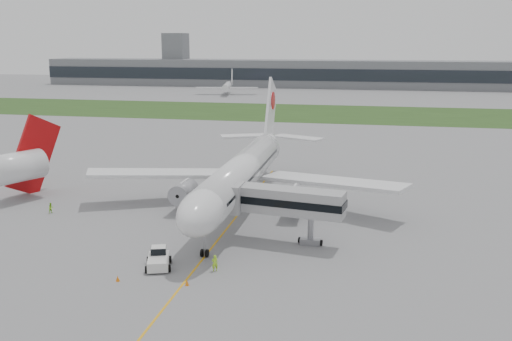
% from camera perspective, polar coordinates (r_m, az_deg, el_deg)
% --- Properties ---
extents(ground, '(600.00, 600.00, 0.00)m').
position_cam_1_polar(ground, '(80.05, -2.07, -4.75)').
color(ground, gray).
rests_on(ground, ground).
extents(apron_markings, '(70.00, 70.00, 0.04)m').
position_cam_1_polar(apron_markings, '(75.44, -2.97, -5.88)').
color(apron_markings, orange).
rests_on(apron_markings, ground).
extents(grass_strip, '(600.00, 50.00, 0.02)m').
position_cam_1_polar(grass_strip, '(196.43, 6.25, 5.74)').
color(grass_strip, '#28451A').
rests_on(grass_strip, ground).
extents(terminal_building, '(320.00, 22.30, 14.00)m').
position_cam_1_polar(terminal_building, '(304.98, 8.29, 9.53)').
color(terminal_building, gray).
rests_on(terminal_building, ground).
extents(control_tower, '(12.00, 12.00, 56.00)m').
position_cam_1_polar(control_tower, '(325.54, -7.92, 8.52)').
color(control_tower, gray).
rests_on(control_tower, ground).
extents(airliner, '(48.13, 53.95, 17.88)m').
position_cam_1_polar(airliner, '(83.13, -1.31, -0.03)').
color(airliner, white).
rests_on(airliner, ground).
extents(pushback_tug, '(3.65, 4.49, 2.04)m').
position_cam_1_polar(pushback_tug, '(63.99, -9.72, -8.68)').
color(pushback_tug, silver).
rests_on(pushback_tug, ground).
extents(jet_bridge, '(15.51, 5.42, 7.07)m').
position_cam_1_polar(jet_bridge, '(69.20, 2.19, -3.07)').
color(jet_bridge, '#9E9DA0').
rests_on(jet_bridge, ground).
extents(safety_cone_left, '(0.43, 0.43, 0.58)m').
position_cam_1_polar(safety_cone_left, '(61.44, -13.67, -10.46)').
color(safety_cone_left, orange).
rests_on(safety_cone_left, ground).
extents(safety_cone_right, '(0.43, 0.43, 0.58)m').
position_cam_1_polar(safety_cone_right, '(59.23, -6.92, -11.08)').
color(safety_cone_right, orange).
rests_on(safety_cone_right, ground).
extents(ground_crew_near, '(0.80, 0.69, 1.84)m').
position_cam_1_polar(ground_crew_near, '(62.10, -4.14, -9.22)').
color(ground_crew_near, '#ABF028').
rests_on(ground_crew_near, ground).
extents(ground_crew_far, '(0.88, 0.94, 1.55)m').
position_cam_1_polar(ground_crew_far, '(87.01, -19.81, -3.55)').
color(ground_crew_far, '#95E926').
rests_on(ground_crew_far, ground).
extents(neighbor_aircraft, '(8.37, 16.60, 13.53)m').
position_cam_1_polar(neighbor_aircraft, '(94.91, -22.99, 0.37)').
color(neighbor_aircraft, '#B30A0D').
rests_on(neighbor_aircraft, ground).
extents(distant_aircraft_left, '(32.22, 29.55, 10.79)m').
position_cam_1_polar(distant_aircraft_left, '(262.81, -2.91, 7.60)').
color(distant_aircraft_left, white).
rests_on(distant_aircraft_left, ground).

